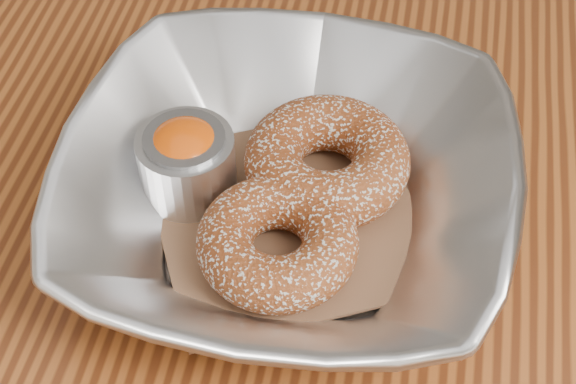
% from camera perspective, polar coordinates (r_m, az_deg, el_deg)
% --- Properties ---
extents(table, '(1.20, 0.80, 0.75)m').
position_cam_1_polar(table, '(0.63, 10.48, -4.40)').
color(table, brown).
rests_on(table, ground_plane).
extents(serving_bowl, '(0.25, 0.25, 0.06)m').
position_cam_1_polar(serving_bowl, '(0.49, 0.00, 0.04)').
color(serving_bowl, silver).
rests_on(serving_bowl, table).
extents(parchment, '(0.19, 0.19, 0.00)m').
position_cam_1_polar(parchment, '(0.50, -0.00, -1.58)').
color(parchment, brown).
rests_on(parchment, table).
extents(donut_back, '(0.12, 0.12, 0.03)m').
position_cam_1_polar(donut_back, '(0.51, 2.54, 2.05)').
color(donut_back, brown).
rests_on(donut_back, parchment).
extents(donut_front, '(0.11, 0.11, 0.03)m').
position_cam_1_polar(donut_front, '(0.47, -0.68, -3.25)').
color(donut_front, brown).
rests_on(donut_front, parchment).
extents(ramekin, '(0.06, 0.06, 0.05)m').
position_cam_1_polar(ramekin, '(0.50, -6.57, 2.03)').
color(ramekin, silver).
rests_on(ramekin, table).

